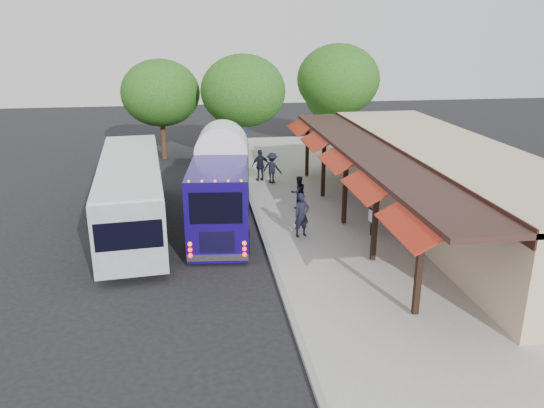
{
  "coord_description": "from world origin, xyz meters",
  "views": [
    {
      "loc": [
        -2.64,
        -17.53,
        8.54
      ],
      "look_at": [
        0.3,
        2.39,
        1.8
      ],
      "focal_mm": 35.0,
      "sensor_mm": 36.0,
      "label": 1
    }
  ],
  "objects_px": {
    "ped_b": "(298,192)",
    "sign_board": "(372,218)",
    "city_bus": "(131,192)",
    "coach_bus": "(223,179)",
    "ped_c": "(260,165)",
    "ped_a": "(302,215)",
    "ped_d": "(272,168)"
  },
  "relations": [
    {
      "from": "coach_bus",
      "to": "ped_c",
      "type": "bearing_deg",
      "value": 71.96
    },
    {
      "from": "ped_a",
      "to": "ped_d",
      "type": "bearing_deg",
      "value": 71.76
    },
    {
      "from": "coach_bus",
      "to": "ped_b",
      "type": "relative_size",
      "value": 7.01
    },
    {
      "from": "coach_bus",
      "to": "ped_b",
      "type": "bearing_deg",
      "value": 12.3
    },
    {
      "from": "sign_board",
      "to": "ped_d",
      "type": "bearing_deg",
      "value": 95.82
    },
    {
      "from": "coach_bus",
      "to": "ped_c",
      "type": "distance_m",
      "value": 6.06
    },
    {
      "from": "city_bus",
      "to": "ped_b",
      "type": "bearing_deg",
      "value": 4.42
    },
    {
      "from": "ped_d",
      "to": "sign_board",
      "type": "height_order",
      "value": "ped_d"
    },
    {
      "from": "ped_a",
      "to": "ped_c",
      "type": "relative_size",
      "value": 1.04
    },
    {
      "from": "coach_bus",
      "to": "ped_a",
      "type": "bearing_deg",
      "value": -40.42
    },
    {
      "from": "ped_a",
      "to": "ped_d",
      "type": "xyz_separation_m",
      "value": [
        -0.04,
        8.15,
        -0.07
      ]
    },
    {
      "from": "city_bus",
      "to": "coach_bus",
      "type": "bearing_deg",
      "value": 7.1
    },
    {
      "from": "coach_bus",
      "to": "sign_board",
      "type": "distance_m",
      "value": 7.05
    },
    {
      "from": "coach_bus",
      "to": "city_bus",
      "type": "xyz_separation_m",
      "value": [
        -4.05,
        -0.87,
        -0.18
      ]
    },
    {
      "from": "city_bus",
      "to": "ped_b",
      "type": "height_order",
      "value": "city_bus"
    },
    {
      "from": "ped_d",
      "to": "sign_board",
      "type": "relative_size",
      "value": 1.48
    },
    {
      "from": "coach_bus",
      "to": "ped_d",
      "type": "xyz_separation_m",
      "value": [
        3.03,
        4.94,
        -0.88
      ]
    },
    {
      "from": "city_bus",
      "to": "sign_board",
      "type": "xyz_separation_m",
      "value": [
        10.05,
        -2.7,
        -0.77
      ]
    },
    {
      "from": "coach_bus",
      "to": "ped_d",
      "type": "distance_m",
      "value": 5.86
    },
    {
      "from": "ped_a",
      "to": "ped_c",
      "type": "height_order",
      "value": "ped_a"
    },
    {
      "from": "ped_b",
      "to": "ped_c",
      "type": "distance_m",
      "value": 5.22
    },
    {
      "from": "ped_b",
      "to": "sign_board",
      "type": "bearing_deg",
      "value": 104.82
    },
    {
      "from": "coach_bus",
      "to": "ped_b",
      "type": "distance_m",
      "value": 3.79
    },
    {
      "from": "coach_bus",
      "to": "ped_b",
      "type": "xyz_separation_m",
      "value": [
        3.64,
        0.41,
        -0.95
      ]
    },
    {
      "from": "sign_board",
      "to": "ped_c",
      "type": "bearing_deg",
      "value": 98.09
    },
    {
      "from": "ped_c",
      "to": "sign_board",
      "type": "xyz_separation_m",
      "value": [
        3.57,
        -9.05,
        -0.11
      ]
    },
    {
      "from": "coach_bus",
      "to": "ped_c",
      "type": "height_order",
      "value": "coach_bus"
    },
    {
      "from": "ped_d",
      "to": "ped_a",
      "type": "bearing_deg",
      "value": 123.26
    },
    {
      "from": "ped_b",
      "to": "sign_board",
      "type": "height_order",
      "value": "ped_b"
    },
    {
      "from": "ped_a",
      "to": "sign_board",
      "type": "xyz_separation_m",
      "value": [
        2.93,
        -0.36,
        -0.14
      ]
    },
    {
      "from": "city_bus",
      "to": "ped_b",
      "type": "relative_size",
      "value": 7.32
    },
    {
      "from": "city_bus",
      "to": "ped_b",
      "type": "xyz_separation_m",
      "value": [
        7.69,
        1.28,
        -0.76
      ]
    }
  ]
}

